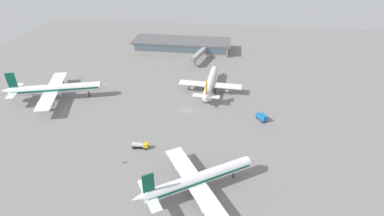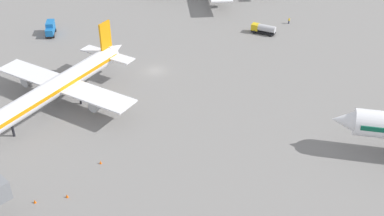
% 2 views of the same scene
% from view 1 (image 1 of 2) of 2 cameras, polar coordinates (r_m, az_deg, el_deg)
% --- Properties ---
extents(ground, '(288.00, 288.00, 0.00)m').
position_cam_1_polar(ground, '(144.07, -0.91, -0.41)').
color(ground, gray).
extents(terminal_building, '(66.42, 20.20, 7.36)m').
position_cam_1_polar(terminal_building, '(214.33, -1.93, 11.70)').
color(terminal_building, '#9E9993').
rests_on(terminal_building, ground).
extents(airplane_at_gate, '(39.64, 33.37, 13.72)m').
position_cam_1_polar(airplane_at_gate, '(101.15, 1.14, -13.15)').
color(airplane_at_gate, white).
rests_on(airplane_at_gate, ground).
extents(airplane_taxiing, '(50.02, 40.93, 15.53)m').
position_cam_1_polar(airplane_taxiing, '(165.25, -24.25, 3.28)').
color(airplane_taxiing, white).
rests_on(airplane_taxiing, ground).
extents(airplane_distant, '(32.80, 40.89, 12.44)m').
position_cam_1_polar(airplane_distant, '(159.44, 3.46, 4.73)').
color(airplane_distant, white).
rests_on(airplane_distant, ground).
extents(catering_truck, '(4.74, 5.69, 3.30)m').
position_cam_1_polar(catering_truck, '(139.50, 12.94, -1.66)').
color(catering_truck, black).
rests_on(catering_truck, ground).
extents(fuel_truck, '(6.37, 2.39, 2.50)m').
position_cam_1_polar(fuel_truck, '(121.80, -9.70, -6.88)').
color(fuel_truck, black).
rests_on(fuel_truck, ground).
extents(ground_crew_worker, '(0.45, 0.57, 1.67)m').
position_cam_1_polar(ground_crew_worker, '(116.38, -12.78, -9.75)').
color(ground_crew_worker, '#1E2338').
rests_on(ground_crew_worker, ground).
extents(jet_bridge, '(8.34, 21.34, 6.74)m').
position_cam_1_polar(jet_bridge, '(193.32, 1.16, 9.91)').
color(jet_bridge, '#9E9993').
rests_on(jet_bridge, ground).
extents(safety_cone_near_gate, '(0.44, 0.44, 0.60)m').
position_cam_1_polar(safety_cone_near_gate, '(173.45, -2.30, 5.52)').
color(safety_cone_near_gate, '#EA590C').
rests_on(safety_cone_near_gate, ground).
extents(safety_cone_mid_apron, '(0.44, 0.44, 0.60)m').
position_cam_1_polar(safety_cone_mid_apron, '(181.66, -1.94, 6.78)').
color(safety_cone_mid_apron, '#EA590C').
rests_on(safety_cone_mid_apron, ground).
extents(safety_cone_far_side, '(0.44, 0.44, 0.60)m').
position_cam_1_polar(safety_cone_far_side, '(184.11, -0.67, 7.14)').
color(safety_cone_far_side, '#EA590C').
rests_on(safety_cone_far_side, ground).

